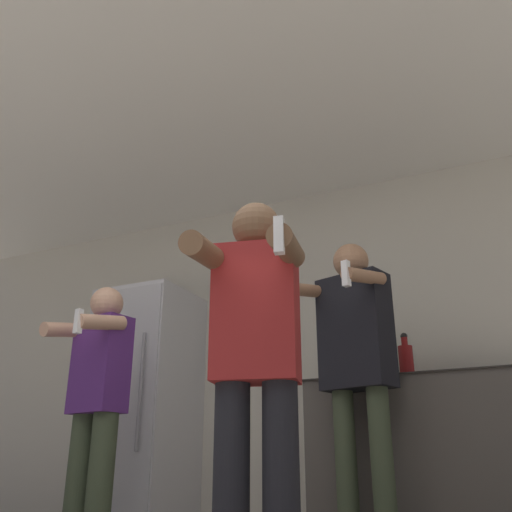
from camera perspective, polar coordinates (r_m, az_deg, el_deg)
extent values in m
cube|color=beige|center=(4.26, 6.68, -9.54)|extent=(7.00, 0.06, 2.55)
cube|color=silver|center=(3.59, -1.72, 15.68)|extent=(7.00, 3.29, 0.05)
cube|color=silver|center=(4.48, -11.14, -14.86)|extent=(0.66, 0.64, 1.78)
cube|color=#B6B6BB|center=(4.22, -13.79, -14.29)|extent=(0.63, 0.01, 1.71)
cylinder|color=#99999E|center=(4.08, -11.50, -12.99)|extent=(0.02, 0.02, 0.80)
cube|color=#47423D|center=(3.67, 17.33, -19.35)|extent=(1.36, 0.62, 0.97)
cube|color=#272421|center=(3.71, 16.50, -11.83)|extent=(1.39, 0.65, 0.01)
cylinder|color=#194723|center=(3.86, 11.62, -11.20)|extent=(0.09, 0.09, 0.17)
cylinder|color=#194723|center=(3.88, 11.48, -9.37)|extent=(0.03, 0.03, 0.08)
sphere|color=silver|center=(3.89, 11.44, -8.81)|extent=(0.03, 0.03, 0.03)
cylinder|color=black|center=(3.92, 8.23, -11.33)|extent=(0.07, 0.07, 0.21)
cylinder|color=black|center=(3.94, 8.12, -9.37)|extent=(0.02, 0.02, 0.07)
sphere|color=#B29933|center=(3.95, 8.10, -8.89)|extent=(0.03, 0.03, 0.03)
cylinder|color=maroon|center=(3.82, 14.82, -10.41)|extent=(0.09, 0.09, 0.23)
cylinder|color=maroon|center=(3.85, 14.62, -8.25)|extent=(0.04, 0.04, 0.07)
sphere|color=black|center=(3.85, 14.57, -7.77)|extent=(0.04, 0.04, 0.04)
cylinder|color=black|center=(2.34, -2.49, -22.05)|extent=(0.14, 0.14, 0.78)
cylinder|color=black|center=(2.30, 2.54, -22.07)|extent=(0.14, 0.14, 0.78)
cube|color=maroon|center=(2.41, 0.00, -5.72)|extent=(0.39, 0.28, 0.58)
sphere|color=brown|center=(2.54, 0.00, 2.96)|extent=(0.21, 0.21, 0.21)
cylinder|color=brown|center=(2.32, -5.02, 0.29)|extent=(0.20, 0.44, 0.17)
cylinder|color=brown|center=(2.26, 3.13, 0.90)|extent=(0.20, 0.44, 0.17)
cube|color=white|center=(2.05, 2.32, 2.08)|extent=(0.04, 0.04, 0.14)
cylinder|color=#38422D|center=(3.68, -17.32, -20.92)|extent=(0.15, 0.15, 0.77)
cylinder|color=#38422D|center=(3.54, -15.34, -21.13)|extent=(0.15, 0.15, 0.77)
cube|color=#4C236B|center=(3.66, -15.26, -10.48)|extent=(0.37, 0.26, 0.58)
sphere|color=tan|center=(3.75, -14.69, -4.60)|extent=(0.21, 0.21, 0.21)
cylinder|color=tan|center=(3.73, -18.42, -7.02)|extent=(0.15, 0.35, 0.14)
cylinder|color=tan|center=(3.49, -15.23, -6.41)|extent=(0.15, 0.35, 0.14)
cube|color=white|center=(3.39, -17.34, -6.25)|extent=(0.04, 0.04, 0.14)
cylinder|color=#38422D|center=(3.33, 9.06, -20.71)|extent=(0.12, 0.12, 0.88)
cylinder|color=#38422D|center=(3.21, 12.59, -20.48)|extent=(0.12, 0.12, 0.88)
cube|color=black|center=(3.36, 9.91, -7.46)|extent=(0.44, 0.31, 0.66)
sphere|color=#9E7051|center=(3.49, 9.46, -0.52)|extent=(0.21, 0.21, 0.21)
cylinder|color=#9E7051|center=(3.38, 5.23, -3.45)|extent=(0.18, 0.39, 0.14)
cylinder|color=#9E7051|center=(3.18, 10.77, -2.01)|extent=(0.18, 0.39, 0.14)
cube|color=white|center=(3.02, 8.99, -1.75)|extent=(0.04, 0.04, 0.14)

